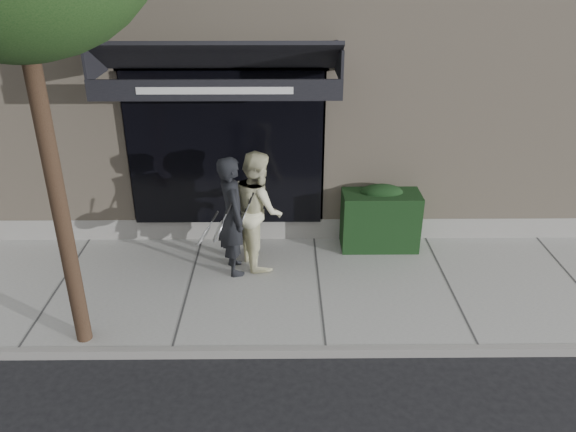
{
  "coord_description": "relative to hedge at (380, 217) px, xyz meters",
  "views": [
    {
      "loc": [
        -0.55,
        -7.36,
        4.82
      ],
      "look_at": [
        -0.47,
        0.6,
        1.0
      ],
      "focal_mm": 35.0,
      "sensor_mm": 36.0,
      "label": 1
    }
  ],
  "objects": [
    {
      "name": "hedge",
      "position": [
        0.0,
        0.0,
        0.0
      ],
      "size": [
        1.3,
        0.7,
        1.14
      ],
      "color": "black",
      "rests_on": "sidewalk"
    },
    {
      "name": "ground",
      "position": [
        -1.1,
        -1.25,
        -0.66
      ],
      "size": [
        80.0,
        80.0,
        0.0
      ],
      "primitive_type": "plane",
      "color": "black",
      "rests_on": "ground"
    },
    {
      "name": "pedestrian_front",
      "position": [
        -2.43,
        -0.81,
        0.42
      ],
      "size": [
        0.87,
        0.85,
        1.92
      ],
      "color": "black",
      "rests_on": "sidewalk"
    },
    {
      "name": "pedestrian_back",
      "position": [
        -2.05,
        -0.55,
        0.42
      ],
      "size": [
        0.99,
        1.12,
        1.91
      ],
      "color": "beige",
      "rests_on": "sidewalk"
    },
    {
      "name": "sidewalk",
      "position": [
        -1.1,
        -1.25,
        -0.6
      ],
      "size": [
        20.0,
        3.0,
        0.12
      ],
      "primitive_type": "cube",
      "color": "gray",
      "rests_on": "ground"
    },
    {
      "name": "building_facade",
      "position": [
        -1.11,
        3.71,
        2.08
      ],
      "size": [
        14.3,
        8.04,
        5.64
      ],
      "color": "tan",
      "rests_on": "ground"
    },
    {
      "name": "curb",
      "position": [
        -1.1,
        -2.8,
        -0.59
      ],
      "size": [
        20.0,
        0.1,
        0.14
      ],
      "primitive_type": "cube",
      "color": "gray",
      "rests_on": "ground"
    }
  ]
}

